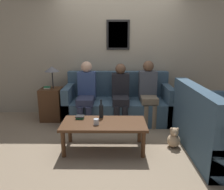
{
  "coord_description": "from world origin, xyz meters",
  "views": [
    {
      "loc": [
        -0.08,
        -3.74,
        1.62
      ],
      "look_at": [
        -0.12,
        -0.13,
        0.69
      ],
      "focal_mm": 35.0,
      "sensor_mm": 36.0,
      "label": 1
    }
  ],
  "objects_px": {
    "couch_side": "(213,130)",
    "person_middle": "(120,92)",
    "wine_bottle": "(101,111)",
    "coffee_table": "(104,126)",
    "couch_main": "(118,104)",
    "drinking_glass": "(96,122)",
    "teddy_bear": "(174,139)",
    "person_left": "(86,91)",
    "person_right": "(148,90)"
  },
  "relations": [
    {
      "from": "couch_side",
      "to": "person_right",
      "type": "bearing_deg",
      "value": 34.89
    },
    {
      "from": "couch_side",
      "to": "person_middle",
      "type": "height_order",
      "value": "person_middle"
    },
    {
      "from": "coffee_table",
      "to": "person_right",
      "type": "xyz_separation_m",
      "value": [
        0.81,
        1.12,
        0.29
      ]
    },
    {
      "from": "couch_main",
      "to": "person_middle",
      "type": "bearing_deg",
      "value": -75.13
    },
    {
      "from": "person_middle",
      "to": "teddy_bear",
      "type": "height_order",
      "value": "person_middle"
    },
    {
      "from": "couch_main",
      "to": "drinking_glass",
      "type": "distance_m",
      "value": 1.39
    },
    {
      "from": "drinking_glass",
      "to": "person_middle",
      "type": "distance_m",
      "value": 1.25
    },
    {
      "from": "person_left",
      "to": "teddy_bear",
      "type": "distance_m",
      "value": 1.83
    },
    {
      "from": "drinking_glass",
      "to": "person_left",
      "type": "distance_m",
      "value": 1.2
    },
    {
      "from": "couch_main",
      "to": "wine_bottle",
      "type": "xyz_separation_m",
      "value": [
        -0.28,
        -1.05,
        0.21
      ]
    },
    {
      "from": "couch_side",
      "to": "person_left",
      "type": "height_order",
      "value": "person_left"
    },
    {
      "from": "person_right",
      "to": "teddy_bear",
      "type": "height_order",
      "value": "person_right"
    },
    {
      "from": "couch_main",
      "to": "person_middle",
      "type": "height_order",
      "value": "person_middle"
    },
    {
      "from": "couch_side",
      "to": "person_left",
      "type": "distance_m",
      "value": 2.29
    },
    {
      "from": "couch_side",
      "to": "person_middle",
      "type": "xyz_separation_m",
      "value": [
        -1.33,
        1.11,
        0.3
      ]
    },
    {
      "from": "couch_side",
      "to": "wine_bottle",
      "type": "xyz_separation_m",
      "value": [
        -1.66,
        0.23,
        0.21
      ]
    },
    {
      "from": "coffee_table",
      "to": "teddy_bear",
      "type": "distance_m",
      "value": 1.1
    },
    {
      "from": "couch_side",
      "to": "drinking_glass",
      "type": "bearing_deg",
      "value": 92.12
    },
    {
      "from": "couch_side",
      "to": "person_left",
      "type": "relative_size",
      "value": 1.38
    },
    {
      "from": "teddy_bear",
      "to": "wine_bottle",
      "type": "bearing_deg",
      "value": 173.02
    },
    {
      "from": "wine_bottle",
      "to": "teddy_bear",
      "type": "distance_m",
      "value": 1.2
    },
    {
      "from": "drinking_glass",
      "to": "person_left",
      "type": "xyz_separation_m",
      "value": [
        -0.28,
        1.15,
        0.18
      ]
    },
    {
      "from": "drinking_glass",
      "to": "teddy_bear",
      "type": "xyz_separation_m",
      "value": [
        1.17,
        0.16,
        -0.33
      ]
    },
    {
      "from": "drinking_glass",
      "to": "person_right",
      "type": "distance_m",
      "value": 1.52
    },
    {
      "from": "couch_main",
      "to": "coffee_table",
      "type": "bearing_deg",
      "value": -100.33
    },
    {
      "from": "teddy_bear",
      "to": "person_left",
      "type": "bearing_deg",
      "value": 145.79
    },
    {
      "from": "wine_bottle",
      "to": "couch_main",
      "type": "bearing_deg",
      "value": 75.11
    },
    {
      "from": "coffee_table",
      "to": "drinking_glass",
      "type": "relative_size",
      "value": 14.55
    },
    {
      "from": "wine_bottle",
      "to": "person_left",
      "type": "relative_size",
      "value": 0.24
    },
    {
      "from": "couch_main",
      "to": "coffee_table",
      "type": "relative_size",
      "value": 1.69
    },
    {
      "from": "coffee_table",
      "to": "person_right",
      "type": "height_order",
      "value": "person_right"
    },
    {
      "from": "person_left",
      "to": "person_middle",
      "type": "bearing_deg",
      "value": 2.52
    },
    {
      "from": "coffee_table",
      "to": "person_middle",
      "type": "relative_size",
      "value": 1.07
    },
    {
      "from": "coffee_table",
      "to": "teddy_bear",
      "type": "xyz_separation_m",
      "value": [
        1.07,
        0.08,
        -0.24
      ]
    },
    {
      "from": "drinking_glass",
      "to": "teddy_bear",
      "type": "distance_m",
      "value": 1.23
    },
    {
      "from": "couch_main",
      "to": "person_right",
      "type": "distance_m",
      "value": 0.69
    },
    {
      "from": "couch_side",
      "to": "coffee_table",
      "type": "distance_m",
      "value": 1.61
    },
    {
      "from": "couch_main",
      "to": "person_middle",
      "type": "distance_m",
      "value": 0.35
    },
    {
      "from": "wine_bottle",
      "to": "coffee_table",
      "type": "bearing_deg",
      "value": -77.09
    },
    {
      "from": "person_right",
      "to": "coffee_table",
      "type": "bearing_deg",
      "value": -126.07
    },
    {
      "from": "person_right",
      "to": "teddy_bear",
      "type": "relative_size",
      "value": 3.85
    },
    {
      "from": "teddy_bear",
      "to": "person_middle",
      "type": "bearing_deg",
      "value": 128.03
    },
    {
      "from": "wine_bottle",
      "to": "person_right",
      "type": "relative_size",
      "value": 0.24
    },
    {
      "from": "couch_main",
      "to": "drinking_glass",
      "type": "height_order",
      "value": "couch_main"
    },
    {
      "from": "person_left",
      "to": "person_middle",
      "type": "relative_size",
      "value": 1.04
    },
    {
      "from": "coffee_table",
      "to": "person_middle",
      "type": "bearing_deg",
      "value": 75.89
    },
    {
      "from": "couch_main",
      "to": "person_right",
      "type": "xyz_separation_m",
      "value": [
        0.58,
        -0.15,
        0.33
      ]
    },
    {
      "from": "couch_side",
      "to": "person_middle",
      "type": "relative_size",
      "value": 1.43
    },
    {
      "from": "coffee_table",
      "to": "teddy_bear",
      "type": "relative_size",
      "value": 3.92
    },
    {
      "from": "couch_main",
      "to": "wine_bottle",
      "type": "relative_size",
      "value": 7.23
    }
  ]
}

